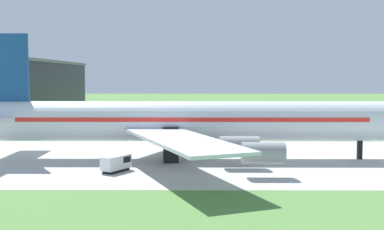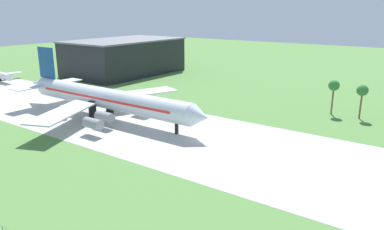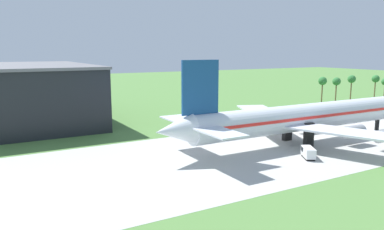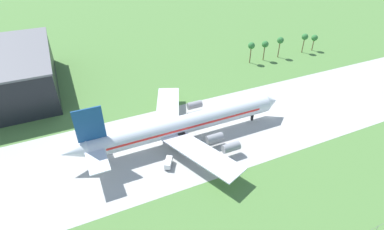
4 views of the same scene
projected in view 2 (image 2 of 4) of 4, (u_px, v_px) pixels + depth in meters
The scene contains 6 objects.
ground_plane at pixel (202, 140), 100.95m from camera, with size 600.00×600.00×0.00m, color #517F3D.
taxiway_strip at pixel (202, 140), 100.94m from camera, with size 320.00×44.00×0.02m.
jet_airliner at pixel (105, 98), 120.92m from camera, with size 80.45×60.06×20.95m.
baggage_tug at pixel (60, 116), 119.30m from camera, with size 4.15×5.10×2.41m.
perimeter_fence at pixel (2, 230), 57.54m from camera, with size 80.10×0.10×2.10m.
terminal_building at pixel (125, 57), 202.12m from camera, with size 36.72×61.20×18.45m.
Camera 2 is at (53.15, -79.06, 34.18)m, focal length 35.00 mm.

